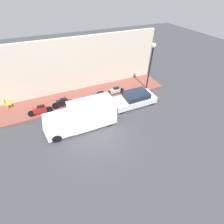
% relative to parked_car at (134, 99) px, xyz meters
% --- Properties ---
extents(ground_plane, '(60.00, 60.00, 0.00)m').
position_rel_parked_car_xyz_m(ground_plane, '(-2.07, 3.94, -0.57)').
color(ground_plane, '#38383D').
extents(sidewalk, '(2.97, 16.24, 0.16)m').
position_rel_parked_car_xyz_m(sidewalk, '(2.77, 3.94, -0.49)').
color(sidewalk, brown).
rests_on(sidewalk, ground_plane).
extents(building_facade, '(0.30, 16.24, 5.06)m').
position_rel_parked_car_xyz_m(building_facade, '(4.41, 3.94, 1.95)').
color(building_facade, beige).
rests_on(building_facade, ground_plane).
extents(parked_car, '(1.68, 3.89, 1.18)m').
position_rel_parked_car_xyz_m(parked_car, '(0.00, 0.00, 0.00)').
color(parked_car, silver).
rests_on(parked_car, ground_plane).
extents(delivery_van, '(1.80, 5.10, 1.99)m').
position_rel_parked_car_xyz_m(delivery_van, '(-0.88, 4.97, 0.43)').
color(delivery_van, white).
rests_on(delivery_van, ground_plane).
extents(motorcycle_black, '(0.30, 1.80, 0.86)m').
position_rel_parked_car_xyz_m(motorcycle_black, '(1.89, 6.03, 0.04)').
color(motorcycle_black, black).
rests_on(motorcycle_black, sidewalk).
extents(motorcycle_blue, '(0.30, 1.92, 0.74)m').
position_rel_parked_car_xyz_m(motorcycle_blue, '(1.75, 2.71, -0.01)').
color(motorcycle_blue, navy).
rests_on(motorcycle_blue, sidewalk).
extents(scooter_silver, '(0.30, 1.91, 0.74)m').
position_rel_parked_car_xyz_m(scooter_silver, '(1.87, 1.06, -0.01)').
color(scooter_silver, '#B7B7BF').
rests_on(scooter_silver, sidewalk).
extents(motorcycle_red, '(0.30, 1.92, 0.84)m').
position_rel_parked_car_xyz_m(motorcycle_red, '(1.64, 7.88, 0.03)').
color(motorcycle_red, '#B21E1E').
rests_on(motorcycle_red, sidewalk).
extents(streetlamp, '(0.40, 0.40, 4.45)m').
position_rel_parked_car_xyz_m(streetlamp, '(1.66, -2.39, 2.78)').
color(streetlamp, black).
rests_on(streetlamp, sidewalk).
extents(cafe_chair, '(0.40, 0.40, 0.91)m').
position_rel_parked_car_xyz_m(cafe_chair, '(3.57, 10.41, 0.10)').
color(cafe_chair, yellow).
rests_on(cafe_chair, sidewalk).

